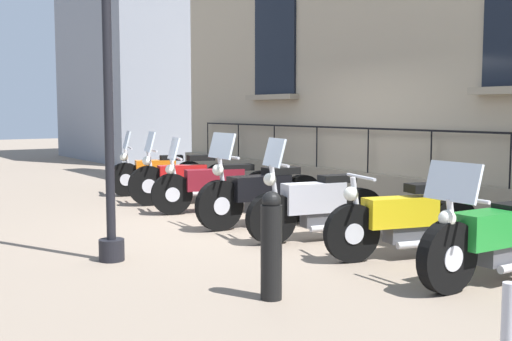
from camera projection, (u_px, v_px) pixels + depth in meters
name	position (u px, v px, depth m)	size (l,w,h in m)	color
ground_plane	(261.00, 225.00, 9.14)	(60.00, 60.00, 0.00)	gray
building_facade	(389.00, 0.00, 10.26)	(0.82, 12.28, 7.10)	tan
motorcycle_orange	(157.00, 174.00, 12.36)	(1.87, 0.84, 1.27)	black
motorcycle_red	(184.00, 179.00, 11.18)	(1.98, 0.70, 1.29)	black
motorcycle_maroon	(216.00, 186.00, 10.24)	(2.11, 0.84, 1.23)	black
motorcycle_black	(261.00, 194.00, 9.02)	(2.10, 0.73, 1.35)	black
motorcycle_silver	(316.00, 207.00, 8.05)	(1.92, 0.68, 1.32)	black
motorcycle_yellow	(403.00, 221.00, 7.08)	(1.92, 0.78, 0.96)	black
motorcycle_green	(497.00, 238.00, 6.05)	(2.08, 0.71, 1.20)	black
bollard	(271.00, 245.00, 5.51)	(0.19, 0.19, 0.96)	black
distant_building	(133.00, 50.00, 21.43)	(3.41, 5.95, 7.43)	gray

